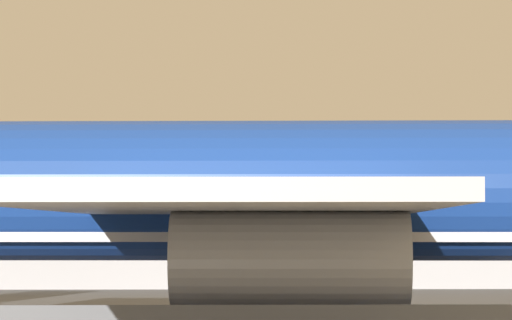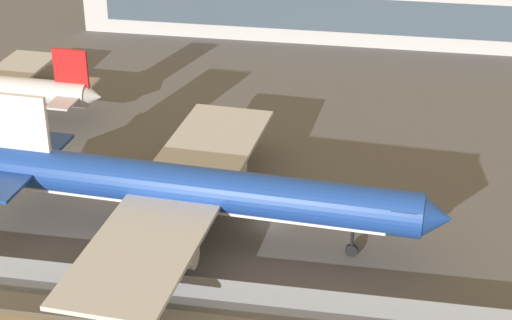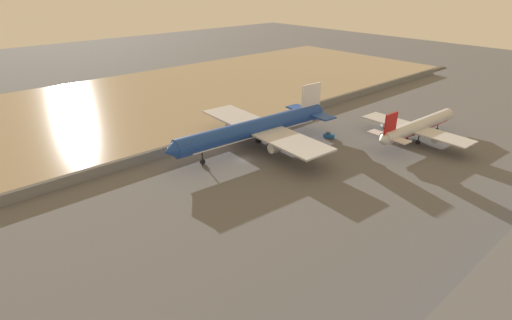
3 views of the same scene
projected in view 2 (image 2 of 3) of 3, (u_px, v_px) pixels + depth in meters
ground_plane at (271, 224)px, 102.84m from camera, size 500.00×500.00×0.00m
perimeter_fence at (246, 293)px, 88.22m from camera, size 280.00×0.10×2.70m
cargo_jet_blue at (194, 190)px, 98.02m from camera, size 56.72×49.00×15.83m
baggage_tug at (50, 177)px, 111.77m from camera, size 2.69×3.57×1.80m
terminal_building at (399, 7)px, 162.19m from camera, size 120.54×16.72×11.40m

